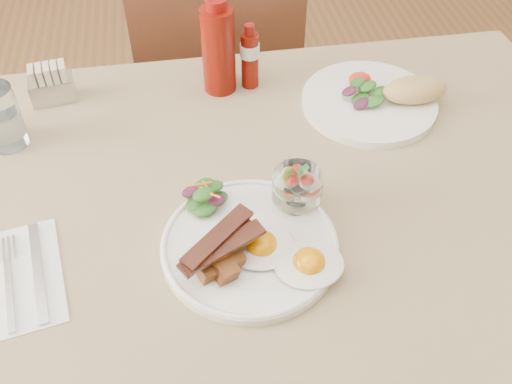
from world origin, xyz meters
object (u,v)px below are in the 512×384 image
object	(u,v)px
fruit_cup	(297,187)
ketchup_bottle	(218,49)
hot_sauce_bottle	(250,57)
table	(256,227)
chair_far	(218,81)
sugar_caddy	(51,85)
water_glass	(2,121)
main_plate	(250,246)
second_plate	(380,98)

from	to	relation	value
fruit_cup	ketchup_bottle	distance (m)	0.38
fruit_cup	hot_sauce_bottle	bearing A→B (deg)	92.98
table	hot_sauce_bottle	distance (m)	0.36
table	ketchup_bottle	world-z (taller)	ketchup_bottle
chair_far	hot_sauce_bottle	distance (m)	0.46
fruit_cup	ketchup_bottle	xyz separation A→B (m)	(-0.08, 0.37, 0.03)
ketchup_bottle	sugar_caddy	distance (m)	0.35
chair_far	sugar_caddy	size ratio (longest dim) A/B	9.85
chair_far	ketchup_bottle	bearing A→B (deg)	-93.84
chair_far	water_glass	size ratio (longest dim) A/B	7.60
hot_sauce_bottle	sugar_caddy	distance (m)	0.40
hot_sauce_bottle	water_glass	distance (m)	0.49
hot_sauce_bottle	chair_far	bearing A→B (deg)	96.65
water_glass	main_plate	bearing A→B (deg)	-38.62
fruit_cup	second_plate	world-z (taller)	fruit_cup
table	second_plate	world-z (taller)	second_plate
ketchup_bottle	sugar_caddy	size ratio (longest dim) A/B	2.12
chair_far	second_plate	distance (m)	0.59
table	fruit_cup	xyz separation A→B (m)	(0.06, -0.05, 0.15)
table	chair_far	bearing A→B (deg)	90.00
table	water_glass	distance (m)	0.50
second_plate	main_plate	bearing A→B (deg)	-134.28
table	fruit_cup	bearing A→B (deg)	-41.26
chair_far	main_plate	distance (m)	0.82
main_plate	second_plate	xyz separation A→B (m)	(0.32, 0.32, 0.01)
chair_far	water_glass	distance (m)	0.69
main_plate	second_plate	distance (m)	0.45
table	chair_far	size ratio (longest dim) A/B	1.43
hot_sauce_bottle	sugar_caddy	size ratio (longest dim) A/B	1.49
second_plate	water_glass	distance (m)	0.72
fruit_cup	hot_sauce_bottle	distance (m)	0.37
fruit_cup	water_glass	world-z (taller)	water_glass
table	ketchup_bottle	xyz separation A→B (m)	(-0.02, 0.32, 0.18)
sugar_caddy	chair_far	bearing A→B (deg)	34.35
table	hot_sauce_bottle	world-z (taller)	hot_sauce_bottle
chair_far	main_plate	size ratio (longest dim) A/B	3.32
ketchup_bottle	hot_sauce_bottle	bearing A→B (deg)	0.27
second_plate	sugar_caddy	world-z (taller)	sugar_caddy
second_plate	water_glass	bearing A→B (deg)	179.91
chair_far	ketchup_bottle	size ratio (longest dim) A/B	4.64
chair_far	second_plate	size ratio (longest dim) A/B	3.17
water_glass	hot_sauce_bottle	bearing A→B (deg)	13.07
main_plate	water_glass	world-z (taller)	water_glass
ketchup_bottle	second_plate	bearing A→B (deg)	-19.72
second_plate	hot_sauce_bottle	distance (m)	0.28
fruit_cup	second_plate	size ratio (longest dim) A/B	0.29
main_plate	ketchup_bottle	size ratio (longest dim) A/B	1.40
main_plate	fruit_cup	size ratio (longest dim) A/B	3.35
main_plate	ketchup_bottle	bearing A→B (deg)	89.30
table	fruit_cup	world-z (taller)	fruit_cup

